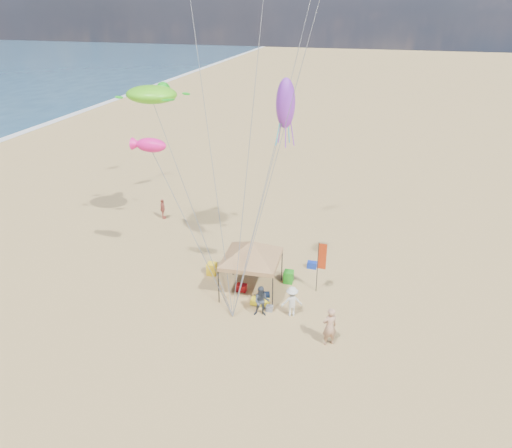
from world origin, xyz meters
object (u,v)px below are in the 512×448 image
object	(u,v)px
canopy_tent	(251,243)
person_far_a	(163,209)
chair_yellow	(212,269)
cooler_red	(242,288)
cooler_blue	(312,265)
person_near_a	(330,327)
chair_green	(289,277)
feather_flag	(321,259)
person_near_b	(262,301)
beach_cart	(260,302)
person_near_c	(292,302)

from	to	relation	value
canopy_tent	person_far_a	world-z (taller)	canopy_tent
chair_yellow	cooler_red	bearing A→B (deg)	-29.13
cooler_blue	person_near_a	bearing A→B (deg)	-74.44
canopy_tent	chair_green	bearing A→B (deg)	38.75
canopy_tent	person_far_a	xyz separation A→B (m)	(-8.58, 7.32, -2.16)
feather_flag	cooler_blue	xyz separation A→B (m)	(-0.77, 2.35, -1.77)
person_near_b	person_near_a	bearing A→B (deg)	-31.28
chair_yellow	chair_green	bearing A→B (deg)	4.17
person_far_a	chair_yellow	bearing A→B (deg)	-161.28
person_near_a	beach_cart	bearing A→B (deg)	-62.31
cooler_red	cooler_blue	xyz separation A→B (m)	(3.25, 3.38, 0.00)
canopy_tent	person_near_a	world-z (taller)	canopy_tent
person_near_c	beach_cart	bearing A→B (deg)	-35.96
canopy_tent	cooler_red	world-z (taller)	canopy_tent
cooler_red	beach_cart	bearing A→B (deg)	-38.24
chair_yellow	canopy_tent	bearing A→B (deg)	-22.03
person_far_a	feather_flag	bearing A→B (deg)	-142.75
person_near_c	person_far_a	xyz separation A→B (m)	(-11.07, 8.87, -0.07)
chair_green	beach_cart	bearing A→B (deg)	-111.04
cooler_red	beach_cart	xyz separation A→B (m)	(1.29, -1.01, 0.01)
person_near_a	person_near_c	xyz separation A→B (m)	(-2.05, 1.68, -0.15)
cooler_red	person_near_c	xyz separation A→B (m)	(3.01, -1.44, 0.62)
cooler_blue	chair_green	distance (m)	2.14
canopy_tent	cooler_blue	world-z (taller)	canopy_tent
chair_green	cooler_blue	bearing A→B (deg)	62.21
person_near_c	cooler_blue	bearing A→B (deg)	-114.77
canopy_tent	cooler_blue	distance (m)	5.04
feather_flag	chair_green	bearing A→B (deg)	165.54
person_near_c	chair_green	bearing A→B (deg)	-97.42
chair_green	person_near_b	world-z (taller)	person_near_b
canopy_tent	beach_cart	distance (m)	3.01
chair_green	feather_flag	bearing A→B (deg)	-14.46
canopy_tent	person_near_c	distance (m)	3.60
feather_flag	person_near_b	world-z (taller)	feather_flag
canopy_tent	chair_green	size ratio (longest dim) A/B	8.03
feather_flag	person_far_a	bearing A→B (deg)	152.09
beach_cart	person_near_c	distance (m)	1.88
beach_cart	chair_yellow	bearing A→B (deg)	147.19
feather_flag	cooler_blue	size ratio (longest dim) A/B	5.42
feather_flag	cooler_red	world-z (taller)	feather_flag
chair_green	chair_yellow	distance (m)	4.37
person_near_a	person_far_a	bearing A→B (deg)	-71.92
cooler_red	person_near_b	bearing A→B (deg)	-49.01
beach_cart	person_near_b	xyz separation A→B (m)	(0.30, -0.81, 0.61)
canopy_tent	feather_flag	world-z (taller)	canopy_tent
feather_flag	beach_cart	xyz separation A→B (m)	(-2.73, -2.05, -1.76)
canopy_tent	cooler_blue	xyz separation A→B (m)	(2.72, 3.27, -2.70)
cooler_blue	chair_yellow	bearing A→B (deg)	-157.57
person_near_b	chair_yellow	bearing A→B (deg)	130.10
cooler_blue	person_near_c	size ratio (longest dim) A/B	0.34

